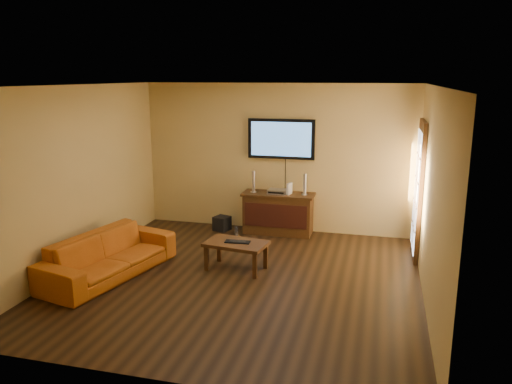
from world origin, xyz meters
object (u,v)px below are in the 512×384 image
(television, at_px, (281,139))
(speaker_left, at_px, (253,183))
(media_console, at_px, (278,213))
(speaker_right, at_px, (305,185))
(keyboard, at_px, (238,242))
(subwoofer, at_px, (222,223))
(bottle, at_px, (236,231))
(sofa, at_px, (108,248))
(av_receiver, at_px, (278,191))
(coffee_table, at_px, (236,246))
(game_console, at_px, (289,189))

(television, height_order, speaker_left, television)
(media_console, relative_size, speaker_right, 3.41)
(television, relative_size, keyboard, 3.23)
(subwoofer, bearing_deg, speaker_right, 20.43)
(bottle, bearing_deg, television, 40.12)
(sofa, height_order, av_receiver, av_receiver)
(coffee_table, xyz_separation_m, subwoofer, (-0.82, 1.79, -0.23))
(subwoofer, xyz_separation_m, bottle, (0.36, -0.28, -0.04))
(speaker_left, bearing_deg, subwoofer, -173.98)
(television, xyz_separation_m, keyboard, (-0.21, -2.10, -1.27))
(coffee_table, bearing_deg, television, 83.57)
(sofa, relative_size, speaker_right, 5.50)
(media_console, relative_size, av_receiver, 3.86)
(sofa, bearing_deg, coffee_table, -55.39)
(game_console, xyz_separation_m, keyboard, (-0.42, -1.86, -0.42))
(media_console, distance_m, coffee_table, 1.90)
(speaker_left, relative_size, game_console, 1.90)
(media_console, distance_m, television, 1.35)
(media_console, bearing_deg, coffee_table, -97.13)
(television, xyz_separation_m, bottle, (-0.69, -0.58, -1.62))
(speaker_left, height_order, subwoofer, speaker_left)
(speaker_left, relative_size, subwoofer, 1.50)
(speaker_left, height_order, speaker_right, speaker_left)
(sofa, bearing_deg, media_console, -24.18)
(subwoofer, bearing_deg, coffee_table, -48.68)
(media_console, distance_m, sofa, 3.21)
(media_console, xyz_separation_m, av_receiver, (-0.01, -0.01, 0.41))
(coffee_table, distance_m, game_console, 1.97)
(media_console, xyz_separation_m, game_console, (0.21, -0.02, 0.48))
(coffee_table, xyz_separation_m, bottle, (-0.45, 1.51, -0.27))
(speaker_right, bearing_deg, speaker_left, -177.94)
(coffee_table, bearing_deg, av_receiver, 83.11)
(keyboard, bearing_deg, speaker_right, 70.01)
(subwoofer, bearing_deg, sofa, -93.17)
(av_receiver, bearing_deg, coffee_table, -93.27)
(sofa, xyz_separation_m, speaker_right, (2.43, 2.56, 0.51))
(keyboard, bearing_deg, bottle, 107.40)
(television, relative_size, av_receiver, 3.61)
(media_console, relative_size, bottle, 6.82)
(game_console, bearing_deg, speaker_left, -163.97)
(bottle, bearing_deg, sofa, -120.02)
(game_console, relative_size, keyboard, 0.55)
(coffee_table, relative_size, sofa, 0.46)
(speaker_right, bearing_deg, coffee_table, -110.67)
(sofa, bearing_deg, television, -22.03)
(coffee_table, height_order, bottle, coffee_table)
(sofa, height_order, subwoofer, sofa)
(media_console, bearing_deg, av_receiver, -132.28)
(speaker_left, xyz_separation_m, av_receiver, (0.45, 0.02, -0.14))
(sofa, bearing_deg, bottle, -16.85)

